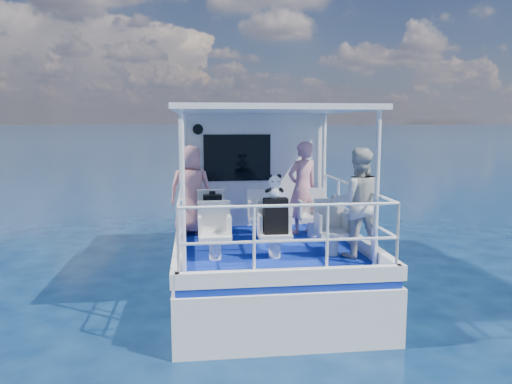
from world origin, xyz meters
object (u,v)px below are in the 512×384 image
Objects in this scene: passenger_port_fwd at (191,190)px; passenger_stbd_aft at (358,203)px; backpack_center at (276,216)px; panda at (274,186)px.

passenger_stbd_aft is at bearing 154.28° from passenger_port_fwd.
backpack_center is (1.25, -1.88, -0.17)m from passenger_port_fwd.
backpack_center is at bearing -12.77° from panda.
panda is at bearing 167.23° from backpack_center.
backpack_center is (-1.25, 0.06, -0.18)m from passenger_stbd_aft.
passenger_port_fwd is 4.56× the size of panda.
passenger_stbd_aft is 1.29m from panda.
passenger_stbd_aft is 1.26m from backpack_center.
passenger_port_fwd is at bearing -26.98° from passenger_stbd_aft.
backpack_center is 1.49× the size of panda.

